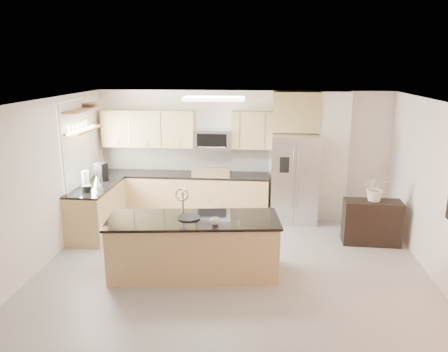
# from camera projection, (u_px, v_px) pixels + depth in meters

# --- Properties ---
(floor) EXTENTS (6.50, 6.50, 0.00)m
(floor) POSITION_uv_depth(u_px,v_px,m) (230.00, 286.00, 6.31)
(floor) COLOR #A8A4A0
(floor) RESTS_ON ground
(ceiling) EXTENTS (6.00, 6.50, 0.02)m
(ceiling) POSITION_uv_depth(u_px,v_px,m) (231.00, 105.00, 5.66)
(ceiling) COLOR white
(ceiling) RESTS_ON wall_back
(wall_back) EXTENTS (6.00, 0.02, 2.60)m
(wall_back) POSITION_uv_depth(u_px,v_px,m) (243.00, 154.00, 9.12)
(wall_back) COLOR white
(wall_back) RESTS_ON floor
(wall_front) EXTENTS (6.00, 0.02, 2.60)m
(wall_front) POSITION_uv_depth(u_px,v_px,m) (191.00, 352.00, 2.85)
(wall_front) COLOR white
(wall_front) RESTS_ON floor
(wall_left) EXTENTS (0.02, 6.50, 2.60)m
(wall_left) POSITION_uv_depth(u_px,v_px,m) (22.00, 195.00, 6.26)
(wall_left) COLOR white
(wall_left) RESTS_ON floor
(back_counter) EXTENTS (3.55, 0.66, 1.44)m
(back_counter) POSITION_uv_depth(u_px,v_px,m) (183.00, 194.00, 9.13)
(back_counter) COLOR tan
(back_counter) RESTS_ON floor
(left_counter) EXTENTS (0.66, 1.50, 0.92)m
(left_counter) POSITION_uv_depth(u_px,v_px,m) (97.00, 209.00, 8.22)
(left_counter) COLOR tan
(left_counter) RESTS_ON floor
(range) EXTENTS (0.76, 0.64, 1.14)m
(range) POSITION_uv_depth(u_px,v_px,m) (212.00, 195.00, 9.06)
(range) COLOR black
(range) RESTS_ON floor
(upper_cabinets) EXTENTS (3.50, 0.33, 0.75)m
(upper_cabinets) POSITION_uv_depth(u_px,v_px,m) (179.00, 129.00, 8.95)
(upper_cabinets) COLOR tan
(upper_cabinets) RESTS_ON wall_back
(microwave) EXTENTS (0.76, 0.40, 0.40)m
(microwave) POSITION_uv_depth(u_px,v_px,m) (213.00, 139.00, 8.89)
(microwave) COLOR #BCBCBE
(microwave) RESTS_ON upper_cabinets
(refrigerator) EXTENTS (0.92, 0.78, 1.78)m
(refrigerator) POSITION_uv_depth(u_px,v_px,m) (294.00, 178.00, 8.77)
(refrigerator) COLOR #BCBCBE
(refrigerator) RESTS_ON floor
(partition_column) EXTENTS (0.60, 0.30, 2.60)m
(partition_column) POSITION_uv_depth(u_px,v_px,m) (332.00, 157.00, 8.81)
(partition_column) COLOR white
(partition_column) RESTS_ON floor
(window) EXTENTS (0.04, 1.15, 1.65)m
(window) POSITION_uv_depth(u_px,v_px,m) (76.00, 147.00, 7.95)
(window) COLOR white
(window) RESTS_ON wall_left
(shelf_lower) EXTENTS (0.30, 1.20, 0.04)m
(shelf_lower) POSITION_uv_depth(u_px,v_px,m) (83.00, 130.00, 7.96)
(shelf_lower) COLOR brown
(shelf_lower) RESTS_ON wall_left
(shelf_upper) EXTENTS (0.30, 1.20, 0.04)m
(shelf_upper) POSITION_uv_depth(u_px,v_px,m) (82.00, 110.00, 7.87)
(shelf_upper) COLOR brown
(shelf_upper) RESTS_ON wall_left
(ceiling_fixture) EXTENTS (1.00, 0.50, 0.06)m
(ceiling_fixture) POSITION_uv_depth(u_px,v_px,m) (214.00, 99.00, 7.25)
(ceiling_fixture) COLOR white
(ceiling_fixture) RESTS_ON ceiling
(island) EXTENTS (2.65, 1.22, 1.31)m
(island) POSITION_uv_depth(u_px,v_px,m) (194.00, 246.00, 6.62)
(island) COLOR tan
(island) RESTS_ON floor
(credenza) EXTENTS (1.00, 0.44, 0.79)m
(credenza) POSITION_uv_depth(u_px,v_px,m) (372.00, 222.00, 7.74)
(credenza) COLOR black
(credenza) RESTS_ON floor
(cup) EXTENTS (0.14, 0.14, 0.10)m
(cup) POSITION_uv_depth(u_px,v_px,m) (215.00, 221.00, 6.26)
(cup) COLOR white
(cup) RESTS_ON island
(platter) EXTENTS (0.39, 0.39, 0.02)m
(platter) POSITION_uv_depth(u_px,v_px,m) (189.00, 218.00, 6.51)
(platter) COLOR black
(platter) RESTS_ON island
(blender) EXTENTS (0.17, 0.17, 0.38)m
(blender) POSITION_uv_depth(u_px,v_px,m) (86.00, 183.00, 7.70)
(blender) COLOR black
(blender) RESTS_ON left_counter
(kettle) EXTENTS (0.18, 0.18, 0.22)m
(kettle) POSITION_uv_depth(u_px,v_px,m) (97.00, 181.00, 8.08)
(kettle) COLOR #BCBCBE
(kettle) RESTS_ON left_counter
(coffee_maker) EXTENTS (0.22, 0.25, 0.34)m
(coffee_maker) POSITION_uv_depth(u_px,v_px,m) (101.00, 172.00, 8.45)
(coffee_maker) COLOR black
(coffee_maker) RESTS_ON left_counter
(bowl) EXTENTS (0.49, 0.49, 0.10)m
(bowl) POSITION_uv_depth(u_px,v_px,m) (90.00, 104.00, 8.22)
(bowl) COLOR #BCBCBE
(bowl) RESTS_ON shelf_upper
(flower_vase) EXTENTS (0.68, 0.60, 0.72)m
(flower_vase) POSITION_uv_depth(u_px,v_px,m) (377.00, 181.00, 7.56)
(flower_vase) COLOR silver
(flower_vase) RESTS_ON credenza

